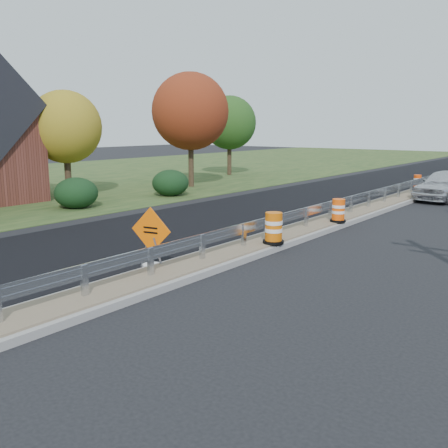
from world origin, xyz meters
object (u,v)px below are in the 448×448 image
Objects in this scene: barrel_median_far at (417,182)px; car_silver at (446,185)px; barrel_median_mid at (338,211)px; caution_sign at (152,254)px; barrel_median_near at (274,229)px.

barrel_median_far is 3.64m from car_silver.
caution_sign is at bearing -99.49° from barrel_median_mid.
barrel_median_near is 4.70m from barrel_median_mid.
barrel_median_near reaches higher than barrel_median_mid.
barrel_median_mid is at bearing 90.00° from barrel_median_near.
caution_sign is 8.79m from barrel_median_mid.
caution_sign is 0.36× the size of car_silver.
barrel_median_mid is (0.00, 4.70, -0.05)m from barrel_median_near.
caution_sign reaches higher than barrel_median_near.
barrel_median_near is 17.97m from barrel_median_far.
car_silver reaches higher than barrel_median_near.
caution_sign is at bearing -90.86° from car_silver.
car_silver is at bearing 83.20° from barrel_median_mid.
barrel_median_near reaches higher than barrel_median_far.
barrel_median_near is at bearing 58.57° from caution_sign.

